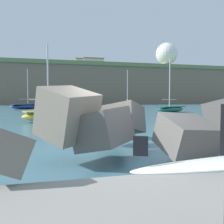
{
  "coord_description": "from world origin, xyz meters",
  "views": [
    {
      "loc": [
        -1.88,
        -6.4,
        1.79
      ],
      "look_at": [
        -0.14,
        0.5,
        1.4
      ],
      "focal_mm": 38.7,
      "sensor_mm": 36.0,
      "label": 1
    }
  ],
  "objects_px": {
    "station_building_central": "(93,65)",
    "station_building_west": "(81,65)",
    "boat_near_centre": "(171,109)",
    "radar_dome": "(167,55)",
    "boat_near_right": "(127,106)",
    "boat_mid_left": "(26,106)",
    "boat_mid_centre": "(53,115)",
    "mooring_buoy_middle": "(131,108)"
  },
  "relations": [
    {
      "from": "boat_near_right",
      "to": "boat_near_centre",
      "type": "bearing_deg",
      "value": -84.71
    },
    {
      "from": "boat_mid_centre",
      "to": "mooring_buoy_middle",
      "type": "relative_size",
      "value": 13.72
    },
    {
      "from": "boat_near_right",
      "to": "boat_mid_left",
      "type": "relative_size",
      "value": 1.01
    },
    {
      "from": "mooring_buoy_middle",
      "to": "boat_near_right",
      "type": "bearing_deg",
      "value": 79.32
    },
    {
      "from": "boat_near_centre",
      "to": "boat_mid_left",
      "type": "bearing_deg",
      "value": 140.09
    },
    {
      "from": "boat_near_centre",
      "to": "station_building_west",
      "type": "distance_m",
      "value": 71.61
    },
    {
      "from": "radar_dome",
      "to": "station_building_west",
      "type": "distance_m",
      "value": 34.83
    },
    {
      "from": "boat_near_centre",
      "to": "boat_mid_centre",
      "type": "distance_m",
      "value": 17.72
    },
    {
      "from": "station_building_central",
      "to": "boat_near_right",
      "type": "bearing_deg",
      "value": -92.78
    },
    {
      "from": "boat_mid_centre",
      "to": "boat_near_centre",
      "type": "bearing_deg",
      "value": 30.89
    },
    {
      "from": "boat_mid_left",
      "to": "boat_near_centre",
      "type": "bearing_deg",
      "value": -39.91
    },
    {
      "from": "boat_mid_left",
      "to": "boat_mid_centre",
      "type": "height_order",
      "value": "boat_mid_left"
    },
    {
      "from": "boat_near_centre",
      "to": "radar_dome",
      "type": "xyz_separation_m",
      "value": [
        30.33,
        61.64,
        19.15
      ]
    },
    {
      "from": "boat_mid_centre",
      "to": "station_building_central",
      "type": "relative_size",
      "value": 0.72
    },
    {
      "from": "boat_near_right",
      "to": "mooring_buoy_middle",
      "type": "distance_m",
      "value": 4.74
    },
    {
      "from": "mooring_buoy_middle",
      "to": "station_building_central",
      "type": "relative_size",
      "value": 0.05
    },
    {
      "from": "boat_near_right",
      "to": "boat_mid_left",
      "type": "xyz_separation_m",
      "value": [
        -18.36,
        1.81,
        0.06
      ]
    },
    {
      "from": "boat_near_right",
      "to": "station_building_west",
      "type": "distance_m",
      "value": 57.32
    },
    {
      "from": "mooring_buoy_middle",
      "to": "radar_dome",
      "type": "xyz_separation_m",
      "value": [
        32.57,
        51.61,
        19.41
      ]
    },
    {
      "from": "boat_mid_left",
      "to": "radar_dome",
      "type": "distance_m",
      "value": 70.07
    },
    {
      "from": "boat_near_centre",
      "to": "radar_dome",
      "type": "relative_size",
      "value": 0.64
    },
    {
      "from": "boat_near_right",
      "to": "station_building_central",
      "type": "bearing_deg",
      "value": 87.22
    },
    {
      "from": "mooring_buoy_middle",
      "to": "station_building_central",
      "type": "xyz_separation_m",
      "value": [
        3.55,
        59.59,
        15.58
      ]
    },
    {
      "from": "boat_near_right",
      "to": "station_building_central",
      "type": "relative_size",
      "value": 0.86
    },
    {
      "from": "boat_near_centre",
      "to": "station_building_west",
      "type": "height_order",
      "value": "station_building_west"
    },
    {
      "from": "mooring_buoy_middle",
      "to": "station_building_central",
      "type": "height_order",
      "value": "station_building_central"
    },
    {
      "from": "station_building_central",
      "to": "station_building_west",
      "type": "bearing_deg",
      "value": 176.57
    },
    {
      "from": "radar_dome",
      "to": "boat_near_right",
      "type": "bearing_deg",
      "value": -124.02
    },
    {
      "from": "boat_near_centre",
      "to": "boat_mid_left",
      "type": "height_order",
      "value": "boat_mid_left"
    },
    {
      "from": "radar_dome",
      "to": "station_building_west",
      "type": "bearing_deg",
      "value": 166.2
    },
    {
      "from": "boat_near_centre",
      "to": "station_building_central",
      "type": "relative_size",
      "value": 0.84
    },
    {
      "from": "boat_mid_centre",
      "to": "station_building_west",
      "type": "height_order",
      "value": "station_building_west"
    },
    {
      "from": "mooring_buoy_middle",
      "to": "boat_mid_left",
      "type": "bearing_deg",
      "value": 159.73
    },
    {
      "from": "radar_dome",
      "to": "station_building_central",
      "type": "distance_m",
      "value": 30.34
    },
    {
      "from": "boat_near_right",
      "to": "radar_dome",
      "type": "distance_m",
      "value": 59.81
    },
    {
      "from": "mooring_buoy_middle",
      "to": "station_building_central",
      "type": "distance_m",
      "value": 61.69
    },
    {
      "from": "boat_near_right",
      "to": "radar_dome",
      "type": "bearing_deg",
      "value": 55.98
    },
    {
      "from": "boat_mid_left",
      "to": "mooring_buoy_middle",
      "type": "bearing_deg",
      "value": -20.27
    },
    {
      "from": "boat_near_right",
      "to": "boat_mid_left",
      "type": "distance_m",
      "value": 18.45
    },
    {
      "from": "boat_near_right",
      "to": "boat_mid_centre",
      "type": "bearing_deg",
      "value": -120.21
    },
    {
      "from": "boat_mid_left",
      "to": "station_building_west",
      "type": "height_order",
      "value": "station_building_west"
    },
    {
      "from": "boat_mid_centre",
      "to": "station_building_central",
      "type": "xyz_separation_m",
      "value": [
        16.52,
        78.72,
        15.32
      ]
    }
  ]
}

